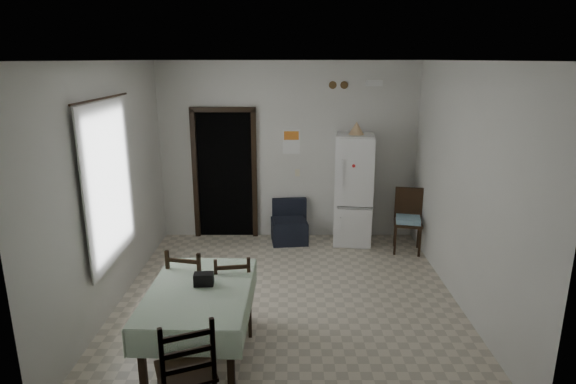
# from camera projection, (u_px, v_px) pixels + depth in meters

# --- Properties ---
(ground) EXTENTS (4.50, 4.50, 0.00)m
(ground) POSITION_uv_depth(u_px,v_px,m) (288.00, 297.00, 6.09)
(ground) COLOR beige
(ground) RESTS_ON ground
(ceiling) EXTENTS (4.20, 4.50, 0.02)m
(ceiling) POSITION_uv_depth(u_px,v_px,m) (288.00, 60.00, 5.32)
(ceiling) COLOR white
(ceiling) RESTS_ON ground
(wall_back) EXTENTS (4.20, 0.02, 2.90)m
(wall_back) POSITION_uv_depth(u_px,v_px,m) (288.00, 152.00, 7.87)
(wall_back) COLOR silver
(wall_back) RESTS_ON ground
(wall_front) EXTENTS (4.20, 0.02, 2.90)m
(wall_front) POSITION_uv_depth(u_px,v_px,m) (287.00, 266.00, 3.53)
(wall_front) COLOR silver
(wall_front) RESTS_ON ground
(wall_left) EXTENTS (0.02, 4.50, 2.90)m
(wall_left) POSITION_uv_depth(u_px,v_px,m) (111.00, 187.00, 5.71)
(wall_left) COLOR silver
(wall_left) RESTS_ON ground
(wall_right) EXTENTS (0.02, 4.50, 2.90)m
(wall_right) POSITION_uv_depth(u_px,v_px,m) (465.00, 187.00, 5.70)
(wall_right) COLOR silver
(wall_right) RESTS_ON ground
(doorway) EXTENTS (1.06, 0.52, 2.22)m
(doorway) POSITION_uv_depth(u_px,v_px,m) (227.00, 172.00, 8.17)
(doorway) COLOR black
(doorway) RESTS_ON ground
(window_recess) EXTENTS (0.10, 1.20, 1.60)m
(window_recess) POSITION_uv_depth(u_px,v_px,m) (100.00, 183.00, 5.49)
(window_recess) COLOR silver
(window_recess) RESTS_ON ground
(curtain) EXTENTS (0.02, 1.45, 1.85)m
(curtain) POSITION_uv_depth(u_px,v_px,m) (109.00, 183.00, 5.49)
(curtain) COLOR silver
(curtain) RESTS_ON ground
(curtain_rod) EXTENTS (0.02, 1.60, 0.02)m
(curtain_rod) POSITION_uv_depth(u_px,v_px,m) (102.00, 99.00, 5.24)
(curtain_rod) COLOR black
(curtain_rod) RESTS_ON ground
(calendar) EXTENTS (0.28, 0.02, 0.40)m
(calendar) POSITION_uv_depth(u_px,v_px,m) (291.00, 142.00, 7.81)
(calendar) COLOR white
(calendar) RESTS_ON ground
(calendar_image) EXTENTS (0.24, 0.01, 0.14)m
(calendar_image) POSITION_uv_depth(u_px,v_px,m) (291.00, 136.00, 7.78)
(calendar_image) COLOR orange
(calendar_image) RESTS_ON ground
(light_switch) EXTENTS (0.08, 0.02, 0.12)m
(light_switch) POSITION_uv_depth(u_px,v_px,m) (297.00, 173.00, 7.95)
(light_switch) COLOR beige
(light_switch) RESTS_ON ground
(vent_left) EXTENTS (0.12, 0.03, 0.12)m
(vent_left) POSITION_uv_depth(u_px,v_px,m) (333.00, 85.00, 7.57)
(vent_left) COLOR brown
(vent_left) RESTS_ON ground
(vent_right) EXTENTS (0.12, 0.03, 0.12)m
(vent_right) POSITION_uv_depth(u_px,v_px,m) (344.00, 85.00, 7.57)
(vent_right) COLOR brown
(vent_right) RESTS_ON ground
(emergency_light) EXTENTS (0.25, 0.07, 0.09)m
(emergency_light) POSITION_uv_depth(u_px,v_px,m) (374.00, 83.00, 7.53)
(emergency_light) COLOR white
(emergency_light) RESTS_ON ground
(fridge) EXTENTS (0.65, 0.65, 1.79)m
(fridge) POSITION_uv_depth(u_px,v_px,m) (353.00, 190.00, 7.71)
(fridge) COLOR white
(fridge) RESTS_ON ground
(tan_cone) EXTENTS (0.26, 0.26, 0.20)m
(tan_cone) POSITION_uv_depth(u_px,v_px,m) (356.00, 128.00, 7.41)
(tan_cone) COLOR tan
(tan_cone) RESTS_ON fridge
(navy_seat) EXTENTS (0.63, 0.61, 0.69)m
(navy_seat) POSITION_uv_depth(u_px,v_px,m) (289.00, 222.00, 7.86)
(navy_seat) COLOR black
(navy_seat) RESTS_ON ground
(corner_chair) EXTENTS (0.50, 0.50, 0.98)m
(corner_chair) POSITION_uv_depth(u_px,v_px,m) (408.00, 221.00, 7.43)
(corner_chair) COLOR black
(corner_chair) RESTS_ON ground
(dining_table) EXTENTS (1.00, 1.50, 0.77)m
(dining_table) POSITION_uv_depth(u_px,v_px,m) (201.00, 324.00, 4.76)
(dining_table) COLOR #B0C8AB
(dining_table) RESTS_ON ground
(black_bag) EXTENTS (0.20, 0.12, 0.12)m
(black_bag) POSITION_uv_depth(u_px,v_px,m) (204.00, 279.00, 4.72)
(black_bag) COLOR black
(black_bag) RESTS_ON dining_table
(dining_chair_far_left) EXTENTS (0.50, 0.50, 0.97)m
(dining_chair_far_left) POSITION_uv_depth(u_px,v_px,m) (192.00, 287.00, 5.31)
(dining_chair_far_left) COLOR black
(dining_chair_far_left) RESTS_ON ground
(dining_chair_far_right) EXTENTS (0.45, 0.45, 0.93)m
(dining_chair_far_right) POSITION_uv_depth(u_px,v_px,m) (233.00, 292.00, 5.24)
(dining_chair_far_right) COLOR black
(dining_chair_far_right) RESTS_ON ground
(dining_chair_near_head) EXTENTS (0.58, 0.58, 1.04)m
(dining_chair_near_head) POSITION_uv_depth(u_px,v_px,m) (185.00, 369.00, 3.85)
(dining_chair_near_head) COLOR black
(dining_chair_near_head) RESTS_ON ground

